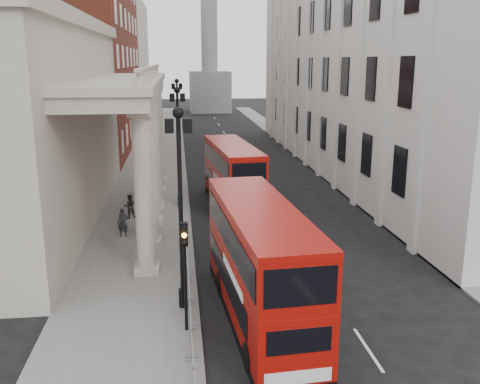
{
  "coord_description": "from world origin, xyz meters",
  "views": [
    {
      "loc": [
        -0.62,
        -16.74,
        10.18
      ],
      "look_at": [
        2.8,
        12.62,
        2.86
      ],
      "focal_mm": 40.0,
      "sensor_mm": 36.0,
      "label": 1
    }
  ],
  "objects": [
    {
      "name": "monument_column",
      "position": [
        6.0,
        92.0,
        15.98
      ],
      "size": [
        8.0,
        8.0,
        54.2
      ],
      "color": "#60605E",
      "rests_on": "ground"
    },
    {
      "name": "bus_far",
      "position": [
        3.16,
        20.16,
        2.32
      ],
      "size": [
        3.47,
        10.48,
        4.44
      ],
      "rotation": [
        0.0,
        0.0,
        0.1
      ],
      "color": "#A30D07",
      "rests_on": "ground"
    },
    {
      "name": "sidewalk_east",
      "position": [
        13.5,
        30.0,
        0.06
      ],
      "size": [
        3.0,
        140.0,
        0.12
      ],
      "primitive_type": "cube",
      "color": "slate",
      "rests_on": "ground"
    },
    {
      "name": "bus_near",
      "position": [
        2.47,
        2.94,
        2.44
      ],
      "size": [
        3.38,
        10.99,
        4.67
      ],
      "rotation": [
        0.0,
        0.0,
        0.07
      ],
      "color": "#9A0C07",
      "rests_on": "ground"
    },
    {
      "name": "brick_building",
      "position": [
        -10.5,
        48.0,
        11.0
      ],
      "size": [
        9.0,
        32.0,
        22.0
      ],
      "primitive_type": "cube",
      "color": "maroon",
      "rests_on": "ground"
    },
    {
      "name": "east_building",
      "position": [
        16.0,
        32.0,
        12.5
      ],
      "size": [
        8.0,
        55.0,
        25.0
      ],
      "primitive_type": "cube",
      "color": "beige",
      "rests_on": "ground"
    },
    {
      "name": "kerb",
      "position": [
        -0.05,
        30.0,
        0.07
      ],
      "size": [
        0.2,
        140.0,
        0.14
      ],
      "primitive_type": "cube",
      "color": "slate",
      "rests_on": "ground"
    },
    {
      "name": "lamp_post_north",
      "position": [
        -0.6,
        36.0,
        4.91
      ],
      "size": [
        1.05,
        0.44,
        8.32
      ],
      "color": "black",
      "rests_on": "sidewalk_west"
    },
    {
      "name": "sidewalk_west",
      "position": [
        -3.0,
        30.0,
        0.06
      ],
      "size": [
        6.0,
        140.0,
        0.12
      ],
      "primitive_type": "cube",
      "color": "slate",
      "rests_on": "ground"
    },
    {
      "name": "traffic_light",
      "position": [
        -0.5,
        1.98,
        3.11
      ],
      "size": [
        0.28,
        0.33,
        4.3
      ],
      "color": "black",
      "rests_on": "sidewalk_west"
    },
    {
      "name": "portico_building",
      "position": [
        -10.5,
        18.0,
        6.0
      ],
      "size": [
        9.0,
        28.0,
        12.0
      ],
      "primitive_type": "cube",
      "color": "#A39988",
      "rests_on": "ground"
    },
    {
      "name": "pedestrian_c",
      "position": [
        -2.92,
        21.9,
        1.05
      ],
      "size": [
        0.94,
        0.63,
        1.86
      ],
      "primitive_type": "imported",
      "rotation": [
        0.0,
        0.0,
        6.24
      ],
      "color": "black",
      "rests_on": "sidewalk_west"
    },
    {
      "name": "ground",
      "position": [
        0.0,
        0.0,
        0.0
      ],
      "size": [
        260.0,
        260.0,
        0.0
      ],
      "primitive_type": "plane",
      "color": "black",
      "rests_on": "ground"
    },
    {
      "name": "lamp_post_south",
      "position": [
        -0.6,
        4.0,
        4.91
      ],
      "size": [
        1.05,
        0.44,
        8.32
      ],
      "color": "black",
      "rests_on": "sidewalk_west"
    },
    {
      "name": "lamp_post_mid",
      "position": [
        -0.6,
        20.0,
        4.91
      ],
      "size": [
        1.05,
        0.44,
        8.32
      ],
      "color": "black",
      "rests_on": "sidewalk_west"
    },
    {
      "name": "pedestrian_b",
      "position": [
        -3.89,
        17.45,
        0.91
      ],
      "size": [
        0.86,
        0.73,
        1.57
      ],
      "primitive_type": "imported",
      "rotation": [
        0.0,
        0.0,
        3.33
      ],
      "color": "black",
      "rests_on": "sidewalk_west"
    },
    {
      "name": "west_building_far",
      "position": [
        -10.5,
        80.0,
        10.0
      ],
      "size": [
        9.0,
        30.0,
        20.0
      ],
      "primitive_type": "cube",
      "color": "#A39988",
      "rests_on": "ground"
    },
    {
      "name": "crowd_barriers",
      "position": [
        -0.35,
        2.23,
        0.67
      ],
      "size": [
        0.5,
        18.75,
        1.1
      ],
      "color": "gray",
      "rests_on": "sidewalk_west"
    },
    {
      "name": "pedestrian_a",
      "position": [
        -3.96,
        13.61,
        0.97
      ],
      "size": [
        0.66,
        0.47,
        1.7
      ],
      "primitive_type": "imported",
      "rotation": [
        0.0,
        0.0,
        -0.11
      ],
      "color": "black",
      "rests_on": "sidewalk_west"
    }
  ]
}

